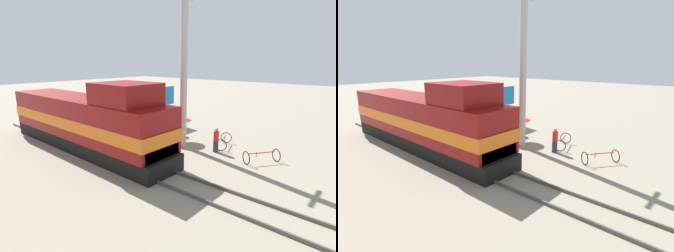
{
  "view_description": "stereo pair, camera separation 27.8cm",
  "coord_description": "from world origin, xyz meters",
  "views": [
    {
      "loc": [
        -8.99,
        -11.08,
        5.66
      ],
      "look_at": [
        1.2,
        -2.28,
        2.28
      ],
      "focal_mm": 28.0,
      "sensor_mm": 36.0,
      "label": 1
    },
    {
      "loc": [
        -8.81,
        -11.28,
        5.66
      ],
      "look_at": [
        1.2,
        -2.28,
        2.28
      ],
      "focal_mm": 28.0,
      "sensor_mm": 36.0,
      "label": 2
    }
  ],
  "objects": [
    {
      "name": "billboard_sign",
      "position": [
        7.93,
        3.94,
        2.52
      ],
      "size": [
        2.52,
        0.12,
        3.45
      ],
      "color": "#595959",
      "rests_on": "ground_plane"
    },
    {
      "name": "ground_plane",
      "position": [
        0.0,
        0.0,
        0.0
      ],
      "size": [
        120.0,
        120.0,
        0.0
      ],
      "primitive_type": "plane",
      "color": "gray"
    },
    {
      "name": "utility_pole",
      "position": [
        4.44,
        -0.81,
        5.29
      ],
      "size": [
        1.8,
        0.46,
        10.5
      ],
      "color": "#B2B2AD",
      "rests_on": "ground_plane"
    },
    {
      "name": "vendor_umbrella",
      "position": [
        5.15,
        0.18,
        1.76
      ],
      "size": [
        1.88,
        1.88,
        1.98
      ],
      "color": "#4C4C4C",
      "rests_on": "ground_plane"
    },
    {
      "name": "shrub_cluster",
      "position": [
        6.21,
        0.84,
        0.41
      ],
      "size": [
        0.82,
        0.82,
        0.82
      ],
      "primitive_type": "sphere",
      "color": "#388C38",
      "rests_on": "ground_plane"
    },
    {
      "name": "bicycle",
      "position": [
        6.19,
        -2.93,
        0.39
      ],
      "size": [
        2.03,
        1.31,
        0.77
      ],
      "rotation": [
        0.0,
        0.0,
        1.88
      ],
      "color": "black",
      "rests_on": "ground_plane"
    },
    {
      "name": "bicycle_spare",
      "position": [
        5.01,
        -5.98,
        0.39
      ],
      "size": [
        2.03,
        1.77,
        0.76
      ],
      "rotation": [
        0.0,
        0.0,
        -2.2
      ],
      "color": "black",
      "rests_on": "ground_plane"
    },
    {
      "name": "rail_near",
      "position": [
        -0.72,
        0.0,
        0.07
      ],
      "size": [
        0.08,
        28.99,
        0.15
      ],
      "primitive_type": "cube",
      "color": "#4C4742",
      "rests_on": "ground_plane"
    },
    {
      "name": "rail_far",
      "position": [
        0.72,
        0.0,
        0.07
      ],
      "size": [
        0.08,
        28.99,
        0.15
      ],
      "primitive_type": "cube",
      "color": "#4C4742",
      "rests_on": "ground_plane"
    },
    {
      "name": "locomotive",
      "position": [
        0.0,
        3.51,
        1.86
      ],
      "size": [
        2.94,
        14.5,
        4.53
      ],
      "color": "black",
      "rests_on": "ground_plane"
    },
    {
      "name": "person_bystander",
      "position": [
        4.94,
        -3.06,
        0.85
      ],
      "size": [
        0.34,
        0.34,
        1.59
      ],
      "color": "#2D3347",
      "rests_on": "ground_plane"
    }
  ]
}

